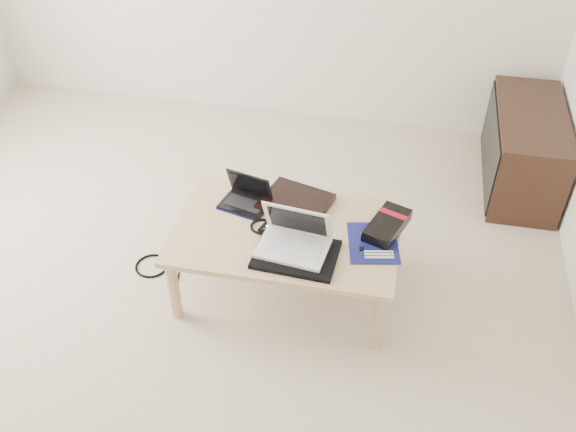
% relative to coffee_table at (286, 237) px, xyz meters
% --- Properties ---
extents(ground, '(4.00, 4.00, 0.00)m').
position_rel_coffee_table_xyz_m(ground, '(-0.53, -0.26, -0.35)').
color(ground, beige).
rests_on(ground, ground).
extents(coffee_table, '(1.10, 0.70, 0.40)m').
position_rel_coffee_table_xyz_m(coffee_table, '(0.00, 0.00, 0.00)').
color(coffee_table, tan).
rests_on(coffee_table, ground).
extents(media_cabinet, '(0.41, 0.90, 0.50)m').
position_rel_coffee_table_xyz_m(media_cabinet, '(1.24, 1.19, -0.10)').
color(media_cabinet, '#341F15').
rests_on(media_cabinet, ground).
extents(book, '(0.40, 0.36, 0.03)m').
position_rel_coffee_table_xyz_m(book, '(0.01, 0.20, 0.07)').
color(book, black).
rests_on(book, coffee_table).
extents(netbook, '(0.28, 0.23, 0.17)m').
position_rel_coffee_table_xyz_m(netbook, '(-0.24, 0.16, 0.08)').
color(netbook, black).
rests_on(netbook, coffee_table).
extents(tablet, '(0.29, 0.26, 0.01)m').
position_rel_coffee_table_xyz_m(tablet, '(0.01, 0.01, 0.05)').
color(tablet, black).
rests_on(tablet, coffee_table).
extents(remote, '(0.13, 0.23, 0.02)m').
position_rel_coffee_table_xyz_m(remote, '(0.11, 0.01, 0.06)').
color(remote, silver).
rests_on(remote, coffee_table).
extents(neoprene_sleeve, '(0.40, 0.30, 0.02)m').
position_rel_coffee_table_xyz_m(neoprene_sleeve, '(0.08, -0.17, 0.06)').
color(neoprene_sleeve, black).
rests_on(neoprene_sleeve, coffee_table).
extents(white_laptop, '(0.35, 0.27, 0.22)m').
position_rel_coffee_table_xyz_m(white_laptop, '(0.06, -0.13, 0.11)').
color(white_laptop, white).
rests_on(white_laptop, neoprene_sleeve).
extents(motherboard, '(0.29, 0.33, 0.01)m').
position_rel_coffee_table_xyz_m(motherboard, '(0.43, -0.01, 0.05)').
color(motherboard, '#0C114F').
rests_on(motherboard, coffee_table).
extents(gpu_box, '(0.23, 0.31, 0.06)m').
position_rel_coffee_table_xyz_m(gpu_box, '(0.48, 0.10, 0.08)').
color(gpu_box, black).
rests_on(gpu_box, coffee_table).
extents(cable_coil, '(0.12, 0.12, 0.01)m').
position_rel_coffee_table_xyz_m(cable_coil, '(-0.12, -0.01, 0.06)').
color(cable_coil, black).
rests_on(cable_coil, coffee_table).
extents(floor_cable_coil, '(0.22, 0.22, 0.01)m').
position_rel_coffee_table_xyz_m(floor_cable_coil, '(-0.75, 0.00, -0.35)').
color(floor_cable_coil, black).
rests_on(floor_cable_coil, ground).
extents(floor_cable_trail, '(0.09, 0.36, 0.01)m').
position_rel_coffee_table_xyz_m(floor_cable_trail, '(-0.61, 0.09, -0.35)').
color(floor_cable_trail, black).
rests_on(floor_cable_trail, ground).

